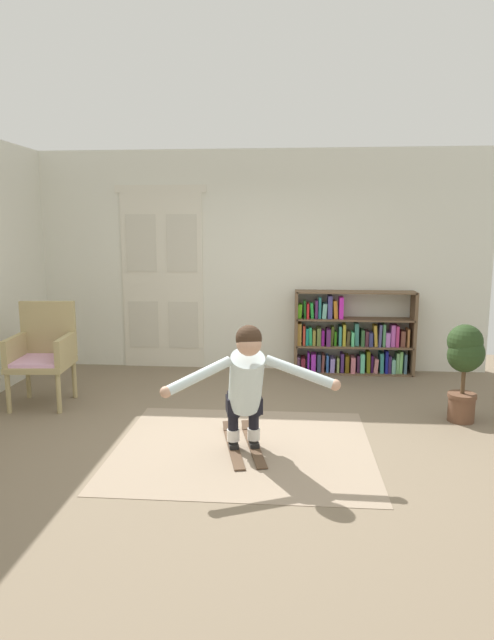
# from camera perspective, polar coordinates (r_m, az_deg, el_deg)

# --- Properties ---
(ground_plane) EXTENTS (7.20, 7.20, 0.00)m
(ground_plane) POSITION_cam_1_polar(r_m,az_deg,el_deg) (5.03, -0.40, -12.49)
(ground_plane) COLOR #766651
(back_wall) EXTENTS (6.00, 0.10, 2.90)m
(back_wall) POSITION_cam_1_polar(r_m,az_deg,el_deg) (7.26, 1.38, 6.17)
(back_wall) COLOR silver
(back_wall) RESTS_ON ground
(double_door) EXTENTS (1.22, 0.05, 2.45)m
(double_door) POSITION_cam_1_polar(r_m,az_deg,el_deg) (7.41, -8.88, 4.43)
(double_door) COLOR beige
(double_door) RESTS_ON ground
(rug) EXTENTS (2.22, 1.93, 0.01)m
(rug) POSITION_cam_1_polar(r_m,az_deg,el_deg) (4.86, -0.37, -13.28)
(rug) COLOR gray
(rug) RESTS_ON ground
(bookshelf) EXTENTS (1.55, 0.30, 1.09)m
(bookshelf) POSITION_cam_1_polar(r_m,az_deg,el_deg) (7.22, 10.72, -1.93)
(bookshelf) COLOR brown
(bookshelf) RESTS_ON ground
(wicker_chair) EXTENTS (0.65, 0.65, 1.10)m
(wicker_chair) POSITION_cam_1_polar(r_m,az_deg,el_deg) (6.26, -20.67, -3.07)
(wicker_chair) COLOR tan
(wicker_chair) RESTS_ON ground
(potted_plant) EXTENTS (0.38, 0.49, 0.99)m
(potted_plant) POSITION_cam_1_polar(r_m,az_deg,el_deg) (5.66, 21.90, -3.69)
(potted_plant) COLOR brown
(potted_plant) RESTS_ON ground
(skis_pair) EXTENTS (0.47, 0.98, 0.07)m
(skis_pair) POSITION_cam_1_polar(r_m,az_deg,el_deg) (4.88, -0.43, -12.93)
(skis_pair) COLOR brown
(skis_pair) RESTS_ON rug
(person_skier) EXTENTS (1.38, 0.81, 1.07)m
(person_skier) POSITION_cam_1_polar(r_m,az_deg,el_deg) (4.47, -0.07, -6.36)
(person_skier) COLOR white
(person_skier) RESTS_ON skis_pair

